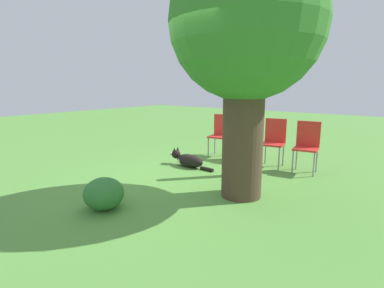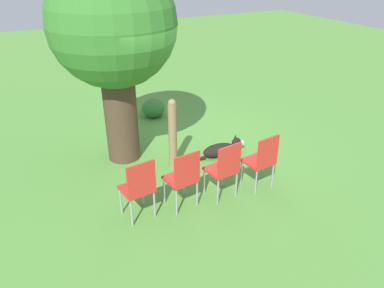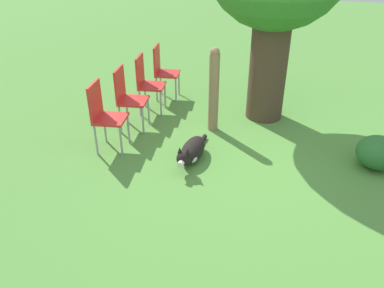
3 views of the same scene
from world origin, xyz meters
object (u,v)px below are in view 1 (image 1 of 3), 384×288
object	(u,v)px
red_chair_0	(221,132)
oak_tree	(246,30)
dog	(187,160)
red_chair_2	(274,139)
fence_post	(227,141)
red_chair_3	(307,143)
red_chair_1	(245,135)

from	to	relation	value
red_chair_0	oak_tree	bearing A→B (deg)	31.42
dog	red_chair_2	bearing A→B (deg)	-137.24
fence_post	red_chair_3	size ratio (longest dim) A/B	1.33
red_chair_2	oak_tree	bearing A→B (deg)	1.41
fence_post	red_chair_1	size ratio (longest dim) A/B	1.33
fence_post	red_chair_0	bearing A→B (deg)	-143.55
fence_post	red_chair_3	distance (m)	1.61
fence_post	red_chair_0	world-z (taller)	fence_post
fence_post	red_chair_1	world-z (taller)	fence_post
fence_post	red_chair_2	distance (m)	1.31
dog	red_chair_3	bearing A→B (deg)	-149.05
dog	red_chair_0	world-z (taller)	red_chair_0
oak_tree	red_chair_3	world-z (taller)	oak_tree
oak_tree	dog	size ratio (longest dim) A/B	3.14
red_chair_1	red_chair_2	size ratio (longest dim) A/B	1.00
red_chair_0	red_chair_1	size ratio (longest dim) A/B	1.00
oak_tree	red_chair_3	xyz separation A→B (m)	(-1.93, 0.37, -1.86)
red_chair_1	oak_tree	bearing A→B (deg)	18.66
red_chair_0	dog	bearing A→B (deg)	-8.22
red_chair_0	red_chair_3	distance (m)	2.08
oak_tree	red_chair_0	xyz separation A→B (m)	(-2.09, -1.71, -1.86)
red_chair_1	red_chair_3	xyz separation A→B (m)	(0.10, 1.38, 0.00)
red_chair_2	red_chair_3	bearing A→B (deg)	77.82
oak_tree	dog	bearing A→B (deg)	-115.61
red_chair_3	dog	bearing A→B (deg)	-69.84
dog	fence_post	bearing A→B (deg)	178.18
red_chair_3	red_chair_0	bearing A→B (deg)	-102.18
oak_tree	red_chair_2	xyz separation A→B (m)	(-1.98, -0.32, -1.86)
dog	red_chair_2	size ratio (longest dim) A/B	1.16
dog	red_chair_1	xyz separation A→B (m)	(-1.21, 0.70, 0.43)
fence_post	red_chair_3	xyz separation A→B (m)	(-1.19, 1.08, -0.10)
oak_tree	dog	world-z (taller)	oak_tree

